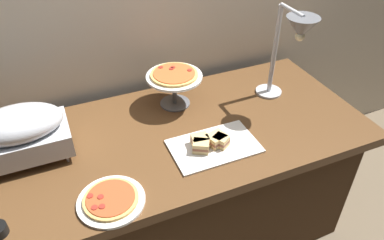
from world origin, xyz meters
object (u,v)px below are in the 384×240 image
pizza_plate_center (174,79)px  pizza_plate_front (111,200)px  heat_lamp (295,36)px  sandwich_platter (212,144)px  chafing_dish (21,132)px

pizza_plate_center → pizza_plate_front: bearing=-131.4°
heat_lamp → pizza_plate_center: 0.61m
heat_lamp → sandwich_platter: (-0.48, -0.15, -0.37)m
heat_lamp → pizza_plate_front: size_ratio=1.92×
pizza_plate_center → sandwich_platter: size_ratio=0.72×
heat_lamp → pizza_plate_front: bearing=-163.6°
chafing_dish → sandwich_platter: chafing_dish is taller
heat_lamp → pizza_plate_center: size_ratio=1.77×
chafing_dish → pizza_plate_center: 0.74m
chafing_dish → sandwich_platter: 0.81m
chafing_dish → heat_lamp: bearing=-4.8°
sandwich_platter → heat_lamp: bearing=17.4°
heat_lamp → sandwich_platter: 0.63m
chafing_dish → pizza_plate_front: bearing=-55.4°
heat_lamp → sandwich_platter: size_ratio=1.28×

